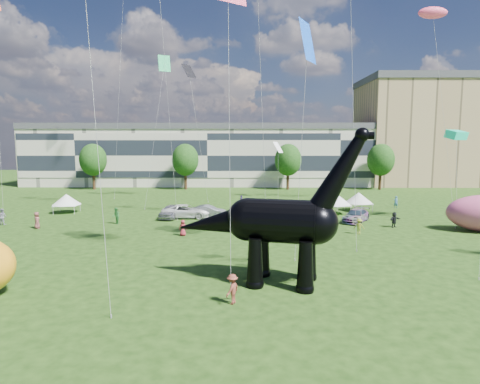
{
  "coord_description": "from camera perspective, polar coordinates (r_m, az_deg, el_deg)",
  "views": [
    {
      "loc": [
        -0.89,
        -25.0,
        9.04
      ],
      "look_at": [
        -1.08,
        8.0,
        5.0
      ],
      "focal_mm": 30.0,
      "sensor_mm": 36.0,
      "label": 1
    }
  ],
  "objects": [
    {
      "name": "tree_mid_right",
      "position": [
        78.55,
        6.86,
        4.92
      ],
      "size": [
        5.2,
        5.2,
        9.44
      ],
      "color": "#382314",
      "rests_on": "ground"
    },
    {
      "name": "tree_far_right",
      "position": [
        82.55,
        19.41,
        4.67
      ],
      "size": [
        5.2,
        5.2,
        9.44
      ],
      "color": "#382314",
      "rests_on": "ground"
    },
    {
      "name": "car_white",
      "position": [
        49.1,
        -7.67,
        -2.73
      ],
      "size": [
        5.9,
        2.86,
        1.62
      ],
      "primitive_type": "imported",
      "rotation": [
        0.0,
        0.0,
        1.6
      ],
      "color": "silver",
      "rests_on": "ground"
    },
    {
      "name": "visitors",
      "position": [
        41.38,
        -3.8,
        -4.43
      ],
      "size": [
        48.93,
        35.72,
        1.87
      ],
      "color": "gray",
      "rests_on": "ground"
    },
    {
      "name": "tree_far_left",
      "position": [
        83.3,
        -20.19,
        4.66
      ],
      "size": [
        5.2,
        5.2,
        9.44
      ],
      "color": "#382314",
      "rests_on": "ground"
    },
    {
      "name": "car_grey",
      "position": [
        49.3,
        -4.55,
        -2.75
      ],
      "size": [
        4.64,
        2.35,
        1.46
      ],
      "primitive_type": "imported",
      "rotation": [
        0.0,
        0.0,
        1.38
      ],
      "color": "gray",
      "rests_on": "ground"
    },
    {
      "name": "terrace_row",
      "position": [
        87.34,
        -4.35,
        4.96
      ],
      "size": [
        78.0,
        11.0,
        12.0
      ],
      "primitive_type": "cube",
      "color": "beige",
      "rests_on": "ground"
    },
    {
      "name": "gazebo_left",
      "position": [
        56.77,
        -23.45,
        -1.0
      ],
      "size": [
        3.9,
        3.9,
        2.46
      ],
      "rotation": [
        0.0,
        0.0,
        0.11
      ],
      "color": "white",
      "rests_on": "ground"
    },
    {
      "name": "dinosaur_sculpture",
      "position": [
        25.9,
        4.91,
        -4.47
      ],
      "size": [
        12.65,
        5.01,
        10.35
      ],
      "rotation": [
        0.0,
        0.0,
        -0.25
      ],
      "color": "black",
      "rests_on": "ground"
    },
    {
      "name": "car_dark",
      "position": [
        48.07,
        16.18,
        -3.26
      ],
      "size": [
        4.41,
        5.32,
        1.45
      ],
      "primitive_type": "imported",
      "rotation": [
        0.0,
        0.0,
        -0.57
      ],
      "color": "#595960",
      "rests_on": "ground"
    },
    {
      "name": "tree_mid_left",
      "position": [
        78.84,
        -7.8,
        4.92
      ],
      "size": [
        5.2,
        5.2,
        9.44
      ],
      "color": "#382314",
      "rests_on": "ground"
    },
    {
      "name": "ground",
      "position": [
        26.6,
        2.28,
        -12.89
      ],
      "size": [
        220.0,
        220.0,
        0.0
      ],
      "primitive_type": "plane",
      "color": "#16330C",
      "rests_on": "ground"
    },
    {
      "name": "apartment_block",
      "position": [
        98.87,
        24.99,
        7.47
      ],
      "size": [
        28.0,
        18.0,
        22.0
      ],
      "primitive_type": "cube",
      "color": "tan",
      "rests_on": "ground"
    },
    {
      "name": "gazebo_far",
      "position": [
        55.87,
        16.52,
        -0.81
      ],
      "size": [
        4.35,
        4.35,
        2.49
      ],
      "rotation": [
        0.0,
        0.0,
        0.25
      ],
      "color": "silver",
      "rests_on": "ground"
    },
    {
      "name": "gazebo_near",
      "position": [
        52.54,
        13.2,
        -0.86
      ],
      "size": [
        5.32,
        5.32,
        2.9
      ],
      "rotation": [
        0.0,
        0.0,
        0.34
      ],
      "color": "white",
      "rests_on": "ground"
    },
    {
      "name": "car_silver",
      "position": [
        49.29,
        -9.77,
        -2.73
      ],
      "size": [
        2.75,
        5.05,
        1.63
      ],
      "primitive_type": "imported",
      "rotation": [
        0.0,
        0.0,
        -0.18
      ],
      "color": "#AEADB2",
      "rests_on": "ground"
    }
  ]
}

